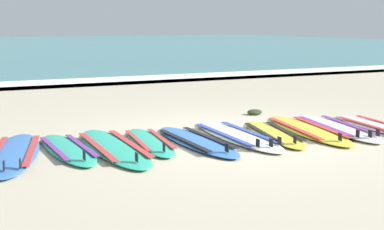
% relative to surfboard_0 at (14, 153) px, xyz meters
% --- Properties ---
extents(ground_plane, '(80.00, 80.00, 0.00)m').
position_rel_surfboard_0_xyz_m(ground_plane, '(3.30, -0.21, -0.04)').
color(ground_plane, '#C1B599').
extents(sea, '(80.00, 60.00, 0.10)m').
position_rel_surfboard_0_xyz_m(sea, '(3.30, 37.31, 0.01)').
color(sea, teal).
rests_on(sea, ground).
extents(wave_foam_strip, '(80.00, 1.37, 0.11)m').
position_rel_surfboard_0_xyz_m(wave_foam_strip, '(3.30, 7.99, 0.02)').
color(wave_foam_strip, white).
rests_on(wave_foam_strip, ground).
extents(surfboard_0, '(1.16, 2.56, 0.18)m').
position_rel_surfboard_0_xyz_m(surfboard_0, '(0.00, 0.00, 0.00)').
color(surfboard_0, '#3875CC').
rests_on(surfboard_0, ground).
extents(surfboard_1, '(0.61, 2.11, 0.18)m').
position_rel_surfboard_0_xyz_m(surfboard_1, '(0.69, -0.06, -0.00)').
color(surfboard_1, '#2DB793').
rests_on(surfboard_1, ground).
extents(surfboard_2, '(0.67, 2.60, 0.18)m').
position_rel_surfboard_0_xyz_m(surfboard_2, '(1.29, -0.20, -0.00)').
color(surfboard_2, '#2DB793').
rests_on(surfboard_2, ground).
extents(surfboard_3, '(0.70, 2.02, 0.18)m').
position_rel_surfboard_0_xyz_m(surfboard_3, '(1.86, -0.11, -0.00)').
color(surfboard_3, '#2DB793').
rests_on(surfboard_3, ground).
extents(surfboard_4, '(0.63, 2.31, 0.18)m').
position_rel_surfboard_0_xyz_m(surfboard_4, '(2.50, -0.35, -0.00)').
color(surfboard_4, '#3875CC').
rests_on(surfboard_4, ground).
extents(surfboard_5, '(0.68, 2.53, 0.18)m').
position_rel_surfboard_0_xyz_m(surfboard_5, '(3.23, -0.26, -0.00)').
color(surfboard_5, white).
rests_on(surfboard_5, ground).
extents(surfboard_6, '(0.98, 2.19, 0.18)m').
position_rel_surfboard_0_xyz_m(surfboard_6, '(3.81, -0.40, -0.00)').
color(surfboard_6, yellow).
rests_on(surfboard_6, ground).
extents(surfboard_7, '(1.09, 2.65, 0.18)m').
position_rel_surfboard_0_xyz_m(surfboard_7, '(4.49, -0.35, -0.00)').
color(surfboard_7, yellow).
rests_on(surfboard_7, ground).
extents(surfboard_8, '(1.06, 2.53, 0.18)m').
position_rel_surfboard_0_xyz_m(surfboard_8, '(5.04, -0.41, 0.00)').
color(surfboard_8, silver).
rests_on(surfboard_8, ground).
extents(surfboard_9, '(0.79, 2.21, 0.18)m').
position_rel_surfboard_0_xyz_m(surfboard_9, '(5.72, -0.59, -0.00)').
color(surfboard_9, silver).
rests_on(surfboard_9, ground).
extents(seaweed_clump_near_shoreline, '(0.30, 0.24, 0.10)m').
position_rel_surfboard_0_xyz_m(seaweed_clump_near_shoreline, '(4.57, 1.39, 0.02)').
color(seaweed_clump_near_shoreline, '#2D381E').
rests_on(seaweed_clump_near_shoreline, ground).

